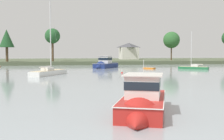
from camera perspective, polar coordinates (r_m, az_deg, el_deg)
The scene contains 11 objects.
far_shore_bank at distance 112.67m, azimuth -9.00°, elevation 1.88°, with size 192.99×53.03×1.17m, color #4C563D.
cruiser_red at distance 16.85m, azimuth 6.41°, elevation -7.47°, with size 5.33×8.45×4.32m.
sailboat_white at distance 48.05m, azimuth -13.19°, elevation -0.74°, with size 6.21×8.87×13.34m.
sailboat_green at distance 67.41m, azimuth 16.81°, elevation 0.35°, with size 6.49×5.74×9.42m.
dinghy_orange at distance 66.49m, azimuth 7.85°, elevation 0.36°, with size 2.95×3.09×0.53m.
cruiser_navy at distance 69.75m, azimuth -1.66°, elevation 0.98°, with size 8.26×10.18×5.55m.
mooring_buoy_red at distance 51.52m, azimuth 2.12°, elevation -0.60°, with size 0.36×0.36×0.41m.
shore_tree_center_right at distance 91.15m, azimuth -12.45°, elevation 6.94°, with size 4.96×4.96×10.76m.
shore_tree_inland_c at distance 91.70m, azimuth -21.35°, elevation 6.18°, with size 4.58×4.58×10.15m.
shore_tree_far_right at distance 104.27m, azimuth 12.44°, elevation 6.20°, with size 6.18×6.18×10.70m.
cottage_hillside at distance 118.14m, azimuth 3.54°, elevation 4.06°, with size 7.92×7.95×7.12m.
Camera 1 is at (-2.17, -7.25, 3.80)m, focal length 43.33 mm.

